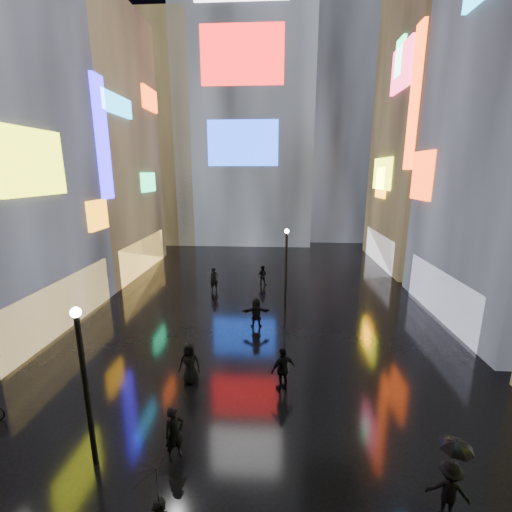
{
  "coord_description": "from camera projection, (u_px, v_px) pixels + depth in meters",
  "views": [
    {
      "loc": [
        0.94,
        -3.52,
        8.83
      ],
      "look_at": [
        0.0,
        12.0,
        5.0
      ],
      "focal_mm": 24.0,
      "sensor_mm": 36.0,
      "label": 1
    }
  ],
  "objects": [
    {
      "name": "building_left_far",
      "position": [
        79.0,
        146.0,
        29.09
      ],
      "size": [
        10.28,
        12.0,
        22.0
      ],
      "color": "black",
      "rests_on": "ground"
    },
    {
      "name": "pedestrian_8",
      "position": [
        174.0,
        433.0,
        10.7
      ],
      "size": [
        0.76,
        0.75,
        1.77
      ],
      "primitive_type": "imported",
      "rotation": [
        0.0,
        0.0,
        0.76
      ],
      "color": "black",
      "rests_on": "ground"
    },
    {
      "name": "pedestrian_2",
      "position": [
        449.0,
        490.0,
        8.86
      ],
      "size": [
        1.18,
        0.88,
        1.64
      ],
      "primitive_type": "imported",
      "rotation": [
        0.0,
        0.0,
        2.86
      ],
      "color": "black",
      "rests_on": "ground"
    },
    {
      "name": "building_right_far",
      "position": [
        447.0,
        112.0,
        30.38
      ],
      "size": [
        10.28,
        12.0,
        28.0
      ],
      "color": "black",
      "rests_on": "ground"
    },
    {
      "name": "pedestrian_4",
      "position": [
        190.0,
        363.0,
        14.54
      ],
      "size": [
        0.9,
        0.59,
        1.84
      ],
      "primitive_type": "imported",
      "rotation": [
        0.0,
        0.0,
        -0.01
      ],
      "color": "black",
      "rests_on": "ground"
    },
    {
      "name": "lamp_near",
      "position": [
        85.0,
        380.0,
        9.96
      ],
      "size": [
        0.3,
        0.3,
        5.2
      ],
      "color": "black",
      "rests_on": "ground"
    },
    {
      "name": "umbrella_0",
      "position": [
        157.0,
        485.0,
        7.36
      ],
      "size": [
        1.09,
        1.1,
        0.94
      ],
      "primitive_type": "imported",
      "rotation": [
        0.0,
        0.0,
        0.06
      ],
      "color": "black",
      "rests_on": "pedestrian_0"
    },
    {
      "name": "tower_flank_left",
      "position": [
        162.0,
        139.0,
        44.0
      ],
      "size": [
        10.0,
        10.0,
        26.0
      ],
      "primitive_type": "cube",
      "color": "black",
      "rests_on": "ground"
    },
    {
      "name": "pedestrian_3",
      "position": [
        283.0,
        369.0,
        14.08
      ],
      "size": [
        1.17,
        0.96,
        1.87
      ],
      "primitive_type": "imported",
      "rotation": [
        0.0,
        0.0,
        3.69
      ],
      "color": "black",
      "rests_on": "ground"
    },
    {
      "name": "pedestrian_6",
      "position": [
        214.0,
        279.0,
        25.99
      ],
      "size": [
        0.77,
        0.67,
        1.78
      ],
      "primitive_type": "imported",
      "rotation": [
        0.0,
        0.0,
        0.46
      ],
      "color": "black",
      "rests_on": "ground"
    },
    {
      "name": "umbrella_1",
      "position": [
        455.0,
        452.0,
        8.58
      ],
      "size": [
        1.0,
        1.0,
        0.71
      ],
      "primitive_type": "imported",
      "rotation": [
        0.0,
        0.0,
        1.27
      ],
      "color": "black",
      "rests_on": "pedestrian_2"
    },
    {
      "name": "umbrella_2",
      "position": [
        188.0,
        334.0,
        14.22
      ],
      "size": [
        1.23,
        1.24,
        0.86
      ],
      "primitive_type": "imported",
      "rotation": [
        0.0,
        0.0,
        3.53
      ],
      "color": "black",
      "rests_on": "pedestrian_4"
    },
    {
      "name": "pedestrian_5",
      "position": [
        256.0,
        313.0,
        19.81
      ],
      "size": [
        1.69,
        0.71,
        1.76
      ],
      "primitive_type": "imported",
      "rotation": [
        0.0,
        0.0,
        3.26
      ],
      "color": "black",
      "rests_on": "ground"
    },
    {
      "name": "pedestrian_7",
      "position": [
        262.0,
        275.0,
        27.45
      ],
      "size": [
        0.9,
        0.78,
        1.57
      ],
      "primitive_type": "imported",
      "rotation": [
        0.0,
        0.0,
        2.86
      ],
      "color": "black",
      "rests_on": "ground"
    },
    {
      "name": "tower_main",
      "position": [
        248.0,
        73.0,
        43.35
      ],
      "size": [
        16.0,
        14.2,
        42.0
      ],
      "color": "black",
      "rests_on": "ground"
    },
    {
      "name": "ground",
      "position": [
        263.0,
        296.0,
        24.96
      ],
      "size": [
        140.0,
        140.0,
        0.0
      ],
      "primitive_type": "plane",
      "color": "black",
      "rests_on": "ground"
    },
    {
      "name": "tower_flank_right",
      "position": [
        339.0,
        109.0,
        45.57
      ],
      "size": [
        12.0,
        12.0,
        34.0
      ],
      "primitive_type": "cube",
      "color": "black",
      "rests_on": "ground"
    },
    {
      "name": "lamp_far",
      "position": [
        286.0,
        262.0,
        22.94
      ],
      "size": [
        0.3,
        0.3,
        5.2
      ],
      "color": "black",
      "rests_on": "ground"
    }
  ]
}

